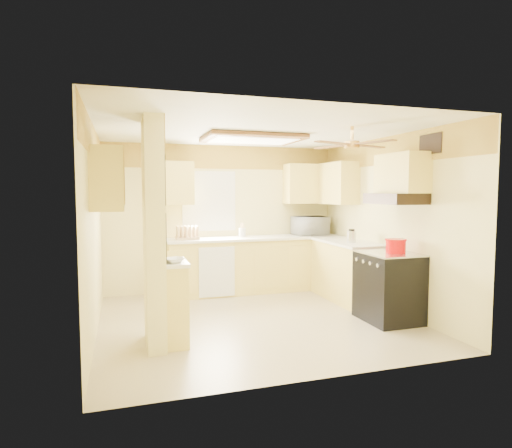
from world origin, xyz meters
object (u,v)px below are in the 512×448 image
object	(u,v)px
stove	(389,286)
microwave	(310,226)
kettle	(352,236)
dutch_oven	(396,246)
bowl	(174,260)

from	to	relation	value
stove	microwave	world-z (taller)	microwave
stove	kettle	world-z (taller)	kettle
microwave	dutch_oven	size ratio (longest dim) A/B	2.17
bowl	kettle	bearing A→B (deg)	20.82
dutch_oven	kettle	world-z (taller)	kettle
stove	dutch_oven	size ratio (longest dim) A/B	3.33
microwave	dutch_oven	bearing A→B (deg)	95.22
dutch_oven	kettle	distance (m)	0.99
stove	dutch_oven	bearing A→B (deg)	-38.46
microwave	dutch_oven	distance (m)	2.24
kettle	dutch_oven	bearing A→B (deg)	-85.12
bowl	microwave	bearing A→B (deg)	40.77
stove	microwave	bearing A→B (deg)	93.77
stove	kettle	distance (m)	1.10
microwave	bowl	xyz separation A→B (m)	(-2.67, -2.31, -0.14)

